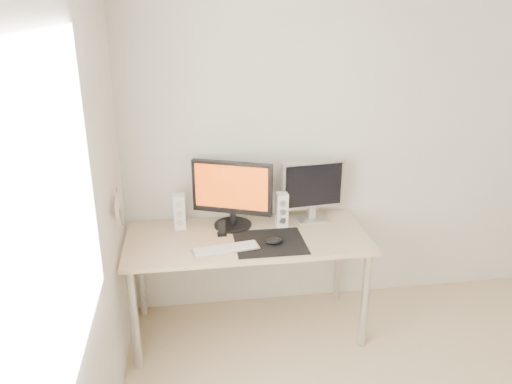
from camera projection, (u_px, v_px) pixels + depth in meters
wall_back at (368, 140)px, 3.59m from camera, size 3.50×0.00×3.50m
wall_left at (63, 287)px, 1.73m from camera, size 0.00×3.50×3.50m
window_pane at (57, 221)px, 1.64m from camera, size 0.00×1.30×1.30m
mousepad at (270, 242)px, 3.21m from camera, size 0.45×0.40×0.00m
mouse at (274, 241)px, 3.18m from camera, size 0.11×0.07×0.04m
desk at (247, 246)px, 3.33m from camera, size 1.60×0.70×0.73m
main_monitor at (232, 192)px, 3.35m from camera, size 0.53×0.34×0.47m
second_monitor at (313, 188)px, 3.47m from camera, size 0.45×0.18×0.43m
speaker_left at (180, 212)px, 3.38m from camera, size 0.08×0.09×0.24m
speaker_right at (282, 210)px, 3.42m from camera, size 0.08×0.09×0.24m
keyboard at (226, 249)px, 3.11m from camera, size 0.43×0.19×0.02m
phone_dock at (222, 231)px, 3.30m from camera, size 0.06×0.05×0.11m
pennant at (118, 206)px, 2.95m from camera, size 0.01×0.23×0.29m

